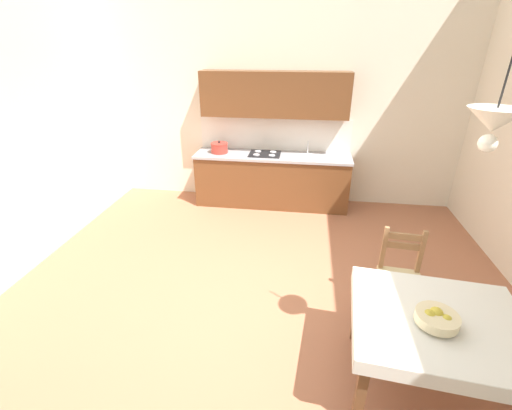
% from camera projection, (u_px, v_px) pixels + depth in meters
% --- Properties ---
extents(ground_plane, '(6.43, 6.67, 0.10)m').
position_uv_depth(ground_plane, '(257.00, 313.00, 3.74)').
color(ground_plane, '#AD6B4C').
extents(wall_back, '(6.43, 0.12, 4.20)m').
position_uv_depth(wall_back, '(284.00, 77.00, 5.59)').
color(wall_back, silver).
rests_on(wall_back, ground_plane).
extents(kitchen_cabinetry, '(2.60, 0.63, 2.20)m').
position_uv_depth(kitchen_cabinetry, '(272.00, 156.00, 5.84)').
color(kitchen_cabinetry, brown).
rests_on(kitchen_cabinetry, ground_plane).
extents(dining_table, '(1.34, 1.18, 0.75)m').
position_uv_depth(dining_table, '(436.00, 331.00, 2.61)').
color(dining_table, brown).
rests_on(dining_table, ground_plane).
extents(dining_chair_kitchen_side, '(0.45, 0.45, 0.93)m').
position_uv_depth(dining_chair_kitchen_side, '(400.00, 278.00, 3.51)').
color(dining_chair_kitchen_side, '#D1BC89').
rests_on(dining_chair_kitchen_side, ground_plane).
extents(fruit_bowl, '(0.30, 0.30, 0.12)m').
position_uv_depth(fruit_bowl, '(437.00, 318.00, 2.48)').
color(fruit_bowl, beige).
rests_on(fruit_bowl, dining_table).
extents(pendant_lamp, '(0.32, 0.32, 0.80)m').
position_uv_depth(pendant_lamp, '(494.00, 122.00, 2.04)').
color(pendant_lamp, black).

